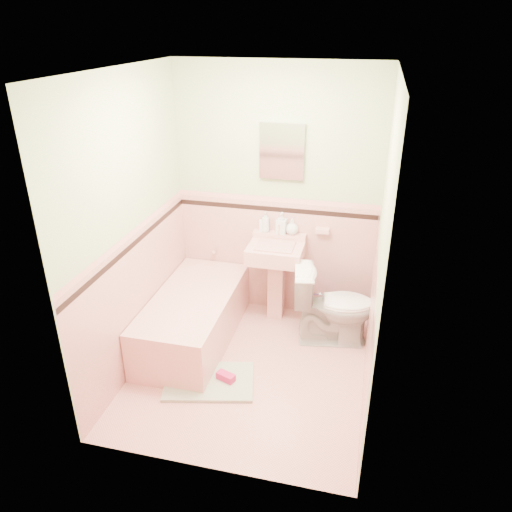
% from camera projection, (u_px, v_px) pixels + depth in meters
% --- Properties ---
extents(floor, '(2.20, 2.20, 0.00)m').
position_uv_depth(floor, '(249.00, 369.00, 4.36)').
color(floor, pink).
rests_on(floor, ground).
extents(ceiling, '(2.20, 2.20, 0.00)m').
position_uv_depth(ceiling, '(247.00, 69.00, 3.28)').
color(ceiling, white).
rests_on(ceiling, ground).
extents(wall_back, '(2.50, 0.00, 2.50)m').
position_uv_depth(wall_back, '(276.00, 196.00, 4.78)').
color(wall_back, beige).
rests_on(wall_back, ground).
extents(wall_front, '(2.50, 0.00, 2.50)m').
position_uv_depth(wall_front, '(202.00, 315.00, 2.85)').
color(wall_front, beige).
rests_on(wall_front, ground).
extents(wall_left, '(0.00, 2.50, 2.50)m').
position_uv_depth(wall_left, '(131.00, 229.00, 4.03)').
color(wall_left, beige).
rests_on(wall_left, ground).
extents(wall_right, '(0.00, 2.50, 2.50)m').
position_uv_depth(wall_right, '(380.00, 253.00, 3.60)').
color(wall_right, beige).
rests_on(wall_right, ground).
extents(wainscot_back, '(2.00, 0.00, 2.00)m').
position_uv_depth(wainscot_back, '(275.00, 257.00, 5.05)').
color(wainscot_back, '#E9A29C').
rests_on(wainscot_back, ground).
extents(wainscot_front, '(2.00, 0.00, 2.00)m').
position_uv_depth(wainscot_front, '(207.00, 400.00, 3.14)').
color(wainscot_front, '#E9A29C').
rests_on(wainscot_front, ground).
extents(wainscot_left, '(0.00, 2.20, 2.20)m').
position_uv_depth(wainscot_left, '(140.00, 298.00, 4.31)').
color(wainscot_left, '#E9A29C').
rests_on(wainscot_left, ground).
extents(wainscot_right, '(0.00, 2.20, 2.20)m').
position_uv_depth(wainscot_right, '(370.00, 327.00, 3.89)').
color(wainscot_right, '#E9A29C').
rests_on(wainscot_right, ground).
extents(accent_back, '(2.00, 0.00, 2.00)m').
position_uv_depth(accent_back, '(276.00, 209.00, 4.82)').
color(accent_back, black).
rests_on(accent_back, ground).
extents(accent_front, '(2.00, 0.00, 2.00)m').
position_uv_depth(accent_front, '(204.00, 332.00, 2.92)').
color(accent_front, black).
rests_on(accent_front, ground).
extents(accent_left, '(0.00, 2.20, 2.20)m').
position_uv_depth(accent_left, '(134.00, 244.00, 4.08)').
color(accent_left, black).
rests_on(accent_left, ground).
extents(accent_right, '(0.00, 2.20, 2.20)m').
position_uv_depth(accent_right, '(376.00, 269.00, 3.66)').
color(accent_right, black).
rests_on(accent_right, ground).
extents(cap_back, '(2.00, 0.00, 2.00)m').
position_uv_depth(cap_back, '(276.00, 200.00, 4.78)').
color(cap_back, pink).
rests_on(cap_back, ground).
extents(cap_front, '(2.00, 0.00, 2.00)m').
position_uv_depth(cap_front, '(203.00, 318.00, 2.88)').
color(cap_front, pink).
rests_on(cap_front, ground).
extents(cap_left, '(0.00, 2.20, 2.20)m').
position_uv_depth(cap_left, '(133.00, 233.00, 4.04)').
color(cap_left, pink).
rests_on(cap_left, ground).
extents(cap_right, '(0.00, 2.20, 2.20)m').
position_uv_depth(cap_right, '(377.00, 257.00, 3.62)').
color(cap_right, pink).
rests_on(cap_right, ground).
extents(bathtub, '(0.70, 1.50, 0.45)m').
position_uv_depth(bathtub, '(194.00, 319.00, 4.68)').
color(bathtub, '#E29D98').
rests_on(bathtub, floor).
extents(tub_faucet, '(0.04, 0.12, 0.04)m').
position_uv_depth(tub_faucet, '(215.00, 250.00, 5.14)').
color(tub_faucet, silver).
rests_on(tub_faucet, wall_back).
extents(sink, '(0.53, 0.48, 0.83)m').
position_uv_depth(sink, '(275.00, 283.00, 4.92)').
color(sink, '#E29D98').
rests_on(sink, floor).
extents(sink_faucet, '(0.02, 0.02, 0.10)m').
position_uv_depth(sink_faucet, '(279.00, 229.00, 4.81)').
color(sink_faucet, silver).
rests_on(sink_faucet, sink).
extents(medicine_cabinet, '(0.42, 0.04, 0.52)m').
position_uv_depth(medicine_cabinet, '(282.00, 151.00, 4.55)').
color(medicine_cabinet, white).
rests_on(medicine_cabinet, wall_back).
extents(soap_dish, '(0.13, 0.08, 0.04)m').
position_uv_depth(soap_dish, '(322.00, 231.00, 4.78)').
color(soap_dish, '#E29D98').
rests_on(soap_dish, wall_back).
extents(soap_bottle_left, '(0.09, 0.09, 0.21)m').
position_uv_depth(soap_bottle_left, '(265.00, 222.00, 4.86)').
color(soap_bottle_left, '#B2B2B2').
rests_on(soap_bottle_left, sink).
extents(soap_bottle_mid, '(0.10, 0.11, 0.22)m').
position_uv_depth(soap_bottle_mid, '(282.00, 223.00, 4.82)').
color(soap_bottle_mid, '#B2B2B2').
rests_on(soap_bottle_mid, sink).
extents(soap_bottle_right, '(0.13, 0.13, 0.16)m').
position_uv_depth(soap_bottle_right, '(292.00, 227.00, 4.81)').
color(soap_bottle_right, '#B2B2B2').
rests_on(soap_bottle_right, sink).
extents(tube, '(0.04, 0.04, 0.12)m').
position_uv_depth(tube, '(261.00, 226.00, 4.89)').
color(tube, white).
rests_on(tube, sink).
extents(toilet, '(0.81, 0.55, 0.77)m').
position_uv_depth(toilet, '(334.00, 305.00, 4.60)').
color(toilet, white).
rests_on(toilet, floor).
extents(bucket, '(0.27, 0.27, 0.26)m').
position_uv_depth(bucket, '(318.00, 316.00, 4.91)').
color(bucket, '#090AB2').
rests_on(bucket, floor).
extents(bath_mat, '(0.84, 0.65, 0.03)m').
position_uv_depth(bath_mat, '(209.00, 381.00, 4.19)').
color(bath_mat, '#A1AB8E').
rests_on(bath_mat, floor).
extents(shoe, '(0.17, 0.12, 0.06)m').
position_uv_depth(shoe, '(226.00, 377.00, 4.17)').
color(shoe, '#BF1E59').
rests_on(shoe, bath_mat).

